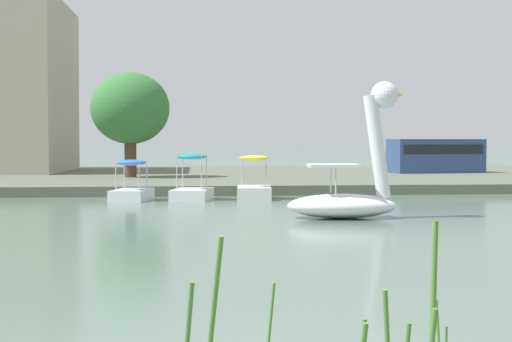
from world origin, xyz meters
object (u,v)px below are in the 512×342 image
Objects in this scene: pedal_boat_teal at (192,186)px; tree_broadleaf_behind_dock at (130,109)px; pedal_boat_blue at (132,187)px; pedal_boat_yellow at (254,187)px; parked_van at (436,155)px; swan_boat at (350,187)px.

pedal_boat_teal is 0.48× the size of tree_broadleaf_behind_dock.
pedal_boat_blue is at bearing -87.17° from tree_broadleaf_behind_dock.
pedal_boat_teal reaches higher than pedal_boat_blue.
pedal_boat_blue is 0.47× the size of tree_broadleaf_behind_dock.
pedal_boat_yellow is 17.08m from parked_van.
pedal_boat_teal is 1.01× the size of pedal_boat_yellow.
pedal_boat_yellow is (2.18, 0.15, -0.05)m from pedal_boat_teal.
tree_broadleaf_behind_dock is (-4.71, 9.39, 3.07)m from pedal_boat_yellow.
parked_van is at bearing 13.19° from tree_broadleaf_behind_dock.
pedal_boat_yellow reaches higher than pedal_boat_blue.
pedal_boat_yellow is at bearing 3.64° from pedal_boat_blue.
parked_van is at bearing 41.27° from pedal_boat_blue.
pedal_boat_blue is 0.99× the size of pedal_boat_teal.
parked_van is (15.68, 3.68, -2.18)m from tree_broadleaf_behind_dock.
swan_boat is at bearing -68.70° from tree_broadleaf_behind_dock.
parked_van is (13.14, 13.22, 0.84)m from pedal_boat_teal.
swan_boat is 0.75× the size of tree_broadleaf_behind_dock.
tree_broadleaf_behind_dock is (-6.50, 16.66, 2.68)m from swan_boat.
parked_van is (9.18, 20.33, 0.50)m from swan_boat.
pedal_boat_blue is 1.00× the size of pedal_boat_yellow.
pedal_boat_teal is at bearing -176.10° from pedal_boat_yellow.
swan_boat is 18.08m from tree_broadleaf_behind_dock.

